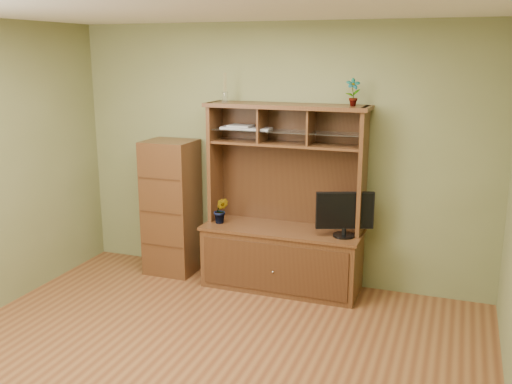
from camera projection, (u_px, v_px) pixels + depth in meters
The scene contains 8 objects.
room at pixel (194, 200), 4.15m from camera, with size 4.54×4.04×2.74m.
media_hutch at pixel (283, 239), 5.88m from camera, with size 1.66×0.61×1.90m.
monitor at pixel (345, 213), 5.50m from camera, with size 0.54×0.24×0.44m.
orchid_plant at pixel (221, 210), 5.96m from camera, with size 0.15×0.12×0.28m, color #31581E.
top_plant at pixel (353, 92), 5.37m from camera, with size 0.14×0.09×0.26m, color #2C6824.
reed_diffuser at pixel (225, 91), 5.81m from camera, with size 0.06×0.06×0.30m.
magazines at pixel (244, 127), 5.83m from camera, with size 0.53×0.22×0.04m.
side_cabinet at pixel (171, 207), 6.27m from camera, with size 0.53×0.48×1.48m.
Camera 1 is at (1.81, -3.62, 2.39)m, focal length 40.00 mm.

